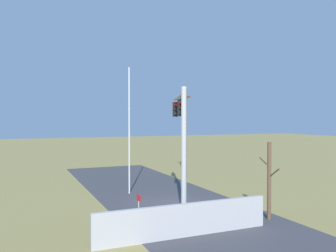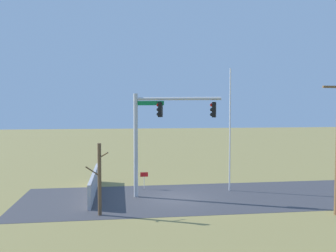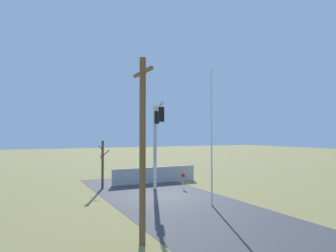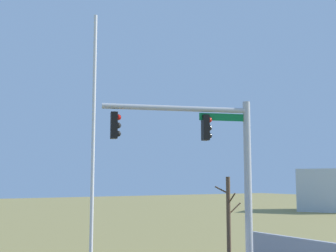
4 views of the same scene
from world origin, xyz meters
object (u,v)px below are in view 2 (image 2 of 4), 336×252
Objects in this scene: signal_mast at (156,127)px; flagpole at (230,130)px; bare_tree at (99,178)px; open_sign at (144,177)px.

flagpole is (-5.35, -1.38, -0.34)m from signal_mast.
bare_tree is at bearing 27.98° from flagpole.
signal_mast is 5.47m from bare_tree.
flagpole reaches higher than bare_tree.
signal_mast is 4.68m from open_sign.
signal_mast reaches higher than bare_tree.
bare_tree is (8.82, 4.69, -2.29)m from flagpole.
bare_tree is (3.47, 3.31, -2.63)m from signal_mast.
flagpole is 7.01m from open_sign.
signal_mast is at bearing 102.83° from open_sign.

